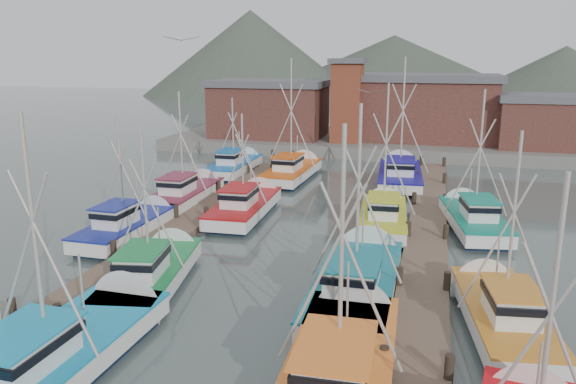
% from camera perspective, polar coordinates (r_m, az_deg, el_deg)
% --- Properties ---
extents(ground, '(260.00, 260.00, 0.00)m').
position_cam_1_polar(ground, '(28.17, -0.89, -7.35)').
color(ground, '#465552').
rests_on(ground, ground).
extents(dock_left, '(2.30, 46.00, 1.50)m').
position_cam_1_polar(dock_left, '(34.05, -10.44, -3.42)').
color(dock_left, brown).
rests_on(dock_left, ground).
extents(dock_right, '(2.30, 46.00, 1.50)m').
position_cam_1_polar(dock_right, '(30.96, 13.83, -5.36)').
color(dock_right, brown).
rests_on(dock_right, ground).
extents(quay, '(44.00, 16.00, 1.20)m').
position_cam_1_polar(quay, '(63.40, 8.26, 5.01)').
color(quay, slate).
rests_on(quay, ground).
extents(shed_left, '(12.72, 8.48, 6.20)m').
position_cam_1_polar(shed_left, '(63.21, -1.89, 8.54)').
color(shed_left, brown).
rests_on(shed_left, quay).
extents(shed_center, '(14.84, 9.54, 6.90)m').
position_cam_1_polar(shed_center, '(62.52, 13.92, 8.41)').
color(shed_center, brown).
rests_on(shed_center, quay).
extents(shed_right, '(8.48, 6.36, 5.20)m').
position_cam_1_polar(shed_right, '(60.41, 24.34, 6.60)').
color(shed_right, brown).
rests_on(shed_right, quay).
extents(lookout_tower, '(3.60, 3.60, 8.50)m').
position_cam_1_polar(lookout_tower, '(59.16, 6.01, 9.28)').
color(lookout_tower, brown).
rests_on(lookout_tower, quay).
extents(distant_hills, '(175.00, 140.00, 42.00)m').
position_cam_1_polar(distant_hills, '(149.53, 7.31, 9.84)').
color(distant_hills, '#4B5446').
rests_on(distant_hills, ground).
extents(boat_0, '(3.92, 10.33, 9.55)m').
position_cam_1_polar(boat_0, '(20.59, -21.69, -14.70)').
color(boat_0, '#101F36').
rests_on(boat_0, ground).
extents(boat_1, '(3.82, 10.30, 9.29)m').
position_cam_1_polar(boat_1, '(18.70, 5.51, -16.77)').
color(boat_1, '#101F36').
rests_on(boat_1, ground).
extents(boat_4, '(4.07, 8.92, 8.04)m').
position_cam_1_polar(boat_4, '(26.17, -13.40, -7.85)').
color(boat_4, '#101F36').
rests_on(boat_4, ground).
extents(boat_5, '(3.82, 10.23, 9.28)m').
position_cam_1_polar(boat_5, '(24.76, 7.14, -8.83)').
color(boat_5, '#101F36').
rests_on(boat_5, ground).
extents(boat_6, '(3.14, 8.33, 7.54)m').
position_cam_1_polar(boat_6, '(33.34, -15.66, -3.25)').
color(boat_6, '#101F36').
rests_on(boat_6, ground).
extents(boat_7, '(3.65, 8.52, 8.31)m').
position_cam_1_polar(boat_7, '(23.24, 20.66, -11.25)').
color(boat_7, '#101F36').
rests_on(boat_7, ground).
extents(boat_8, '(3.17, 9.18, 7.43)m').
position_cam_1_polar(boat_8, '(36.34, -4.20, -1.36)').
color(boat_8, '#101F36').
rests_on(boat_8, ground).
extents(boat_9, '(3.69, 8.76, 9.31)m').
position_cam_1_polar(boat_9, '(34.33, 9.65, -2.42)').
color(boat_9, '#101F36').
rests_on(boat_9, ground).
extents(boat_10, '(3.54, 8.93, 8.53)m').
position_cam_1_polar(boat_10, '(39.98, -10.17, -0.12)').
color(boat_10, '#101F36').
rests_on(boat_10, ground).
extents(boat_11, '(4.10, 8.96, 9.01)m').
position_cam_1_polar(boat_11, '(35.27, 18.16, -2.49)').
color(boat_11, '#101F36').
rests_on(boat_11, ground).
extents(boat_12, '(4.26, 9.58, 10.72)m').
position_cam_1_polar(boat_12, '(46.99, 0.58, 2.19)').
color(boat_12, '#101F36').
rests_on(boat_12, ground).
extents(boat_13, '(4.42, 10.66, 10.96)m').
position_cam_1_polar(boat_13, '(46.53, 11.29, 1.80)').
color(boat_13, '#101F36').
rests_on(boat_13, ground).
extents(boat_14, '(3.12, 8.85, 7.33)m').
position_cam_1_polar(boat_14, '(49.60, -5.27, 2.74)').
color(boat_14, '#101F36').
rests_on(boat_14, ground).
extents(gull_near, '(1.49, 0.65, 0.24)m').
position_cam_1_polar(gull_near, '(24.25, -10.72, 15.01)').
color(gull_near, gray).
rests_on(gull_near, ground).
extents(gull_far, '(1.53, 0.66, 0.24)m').
position_cam_1_polar(gull_far, '(31.21, 8.40, 10.08)').
color(gull_far, gray).
rests_on(gull_far, ground).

